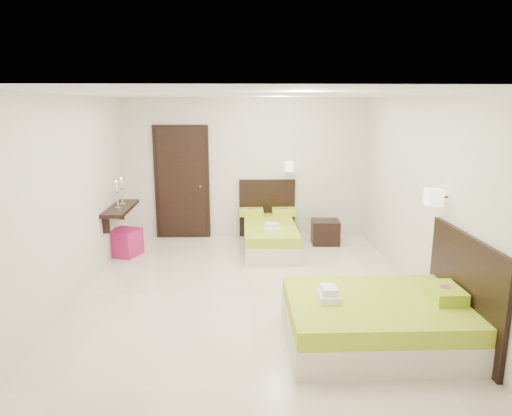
{
  "coord_description": "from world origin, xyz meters",
  "views": [
    {
      "loc": [
        -0.11,
        -5.75,
        2.47
      ],
      "look_at": [
        0.1,
        0.3,
        1.1
      ],
      "focal_mm": 32.0,
      "sensor_mm": 36.0,
      "label": 1
    }
  ],
  "objects_px": {
    "bed_single": "(270,233)",
    "ottoman": "(125,242)",
    "nightstand": "(325,232)",
    "bed_double": "(383,318)"
  },
  "relations": [
    {
      "from": "bed_single",
      "to": "ottoman",
      "type": "height_order",
      "value": "bed_single"
    },
    {
      "from": "bed_single",
      "to": "nightstand",
      "type": "xyz_separation_m",
      "value": [
        1.03,
        0.22,
        -0.05
      ]
    },
    {
      "from": "ottoman",
      "to": "bed_double",
      "type": "bearing_deg",
      "value": -41.29
    },
    {
      "from": "bed_single",
      "to": "bed_double",
      "type": "relative_size",
      "value": 0.94
    },
    {
      "from": "nightstand",
      "to": "ottoman",
      "type": "height_order",
      "value": "ottoman"
    },
    {
      "from": "bed_single",
      "to": "bed_double",
      "type": "distance_m",
      "value": 3.47
    },
    {
      "from": "bed_single",
      "to": "bed_double",
      "type": "xyz_separation_m",
      "value": [
        0.98,
        -3.33,
        0.0
      ]
    },
    {
      "from": "bed_single",
      "to": "ottoman",
      "type": "relative_size",
      "value": 3.98
    },
    {
      "from": "bed_single",
      "to": "nightstand",
      "type": "distance_m",
      "value": 1.05
    },
    {
      "from": "bed_double",
      "to": "nightstand",
      "type": "height_order",
      "value": "bed_double"
    }
  ]
}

